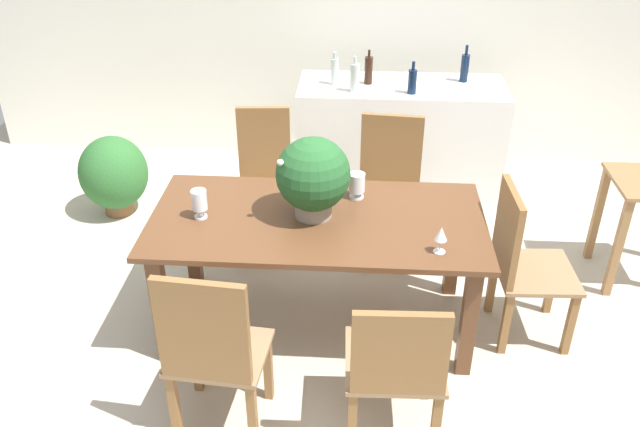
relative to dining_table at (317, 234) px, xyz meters
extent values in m
plane|color=#BCB29E|center=(0.00, -0.06, -0.65)|extent=(7.04, 7.04, 0.00)
cube|color=silver|center=(0.00, 2.54, 0.65)|extent=(6.40, 0.10, 2.60)
cube|color=brown|center=(0.00, 0.00, 0.09)|extent=(1.93, 0.96, 0.03)
cube|color=brown|center=(-0.86, -0.38, -0.29)|extent=(0.08, 0.08, 0.73)
cube|color=brown|center=(0.86, -0.38, -0.29)|extent=(0.08, 0.08, 0.73)
cube|color=brown|center=(-0.86, 0.38, -0.29)|extent=(0.08, 0.08, 0.73)
cube|color=brown|center=(0.86, 0.38, -0.29)|extent=(0.08, 0.08, 0.73)
cube|color=brown|center=(-0.22, -0.65, -0.44)|extent=(0.05, 0.05, 0.43)
cube|color=brown|center=(-0.62, -0.62, -0.44)|extent=(0.05, 0.05, 0.43)
cube|color=brown|center=(-0.25, -0.99, -0.44)|extent=(0.05, 0.05, 0.43)
cube|color=brown|center=(-0.65, -0.96, -0.44)|extent=(0.05, 0.05, 0.43)
cube|color=#8F6F4C|center=(-0.43, -0.81, -0.21)|extent=(0.51, 0.46, 0.03)
cube|color=brown|center=(-0.45, -0.99, 0.08)|extent=(0.44, 0.08, 0.56)
cube|color=brown|center=(0.22, 0.64, -0.44)|extent=(0.05, 0.05, 0.43)
cube|color=brown|center=(0.61, 0.60, -0.44)|extent=(0.05, 0.05, 0.43)
cube|color=brown|center=(0.25, 1.01, -0.44)|extent=(0.05, 0.05, 0.43)
cube|color=brown|center=(0.65, 0.97, -0.44)|extent=(0.05, 0.05, 0.43)
cube|color=#8F6F4C|center=(0.43, 0.81, -0.21)|extent=(0.51, 0.49, 0.03)
cube|color=brown|center=(0.45, 1.01, 0.07)|extent=(0.43, 0.08, 0.54)
cube|color=brown|center=(-0.58, 0.60, -0.44)|extent=(0.05, 0.05, 0.43)
cube|color=brown|center=(-0.25, 0.63, -0.44)|extent=(0.05, 0.05, 0.43)
cube|color=brown|center=(-0.61, 0.98, -0.44)|extent=(0.05, 0.05, 0.43)
cube|color=brown|center=(-0.28, 1.01, -0.44)|extent=(0.05, 0.05, 0.43)
cube|color=#8F6F4C|center=(-0.43, 0.81, -0.21)|extent=(0.44, 0.48, 0.03)
cube|color=brown|center=(-0.45, 1.01, 0.09)|extent=(0.37, 0.07, 0.58)
cube|color=brown|center=(0.63, -0.60, -0.44)|extent=(0.05, 0.05, 0.43)
cube|color=brown|center=(0.23, -0.61, -0.44)|extent=(0.05, 0.05, 0.43)
cube|color=brown|center=(0.64, -1.00, -0.44)|extent=(0.05, 0.05, 0.43)
cube|color=brown|center=(0.24, -1.01, -0.44)|extent=(0.05, 0.05, 0.43)
cube|color=#8F6F4C|center=(0.43, -0.81, -0.21)|extent=(0.49, 0.49, 0.03)
cube|color=brown|center=(0.44, -1.02, 0.03)|extent=(0.44, 0.05, 0.46)
cube|color=brown|center=(1.48, -0.19, -0.44)|extent=(0.05, 0.05, 0.43)
cube|color=brown|center=(1.47, 0.20, -0.44)|extent=(0.05, 0.05, 0.43)
cube|color=brown|center=(1.11, -0.20, -0.44)|extent=(0.05, 0.05, 0.43)
cube|color=brown|center=(1.09, 0.19, -0.44)|extent=(0.05, 0.05, 0.43)
cube|color=#8F6F4C|center=(1.29, 0.00, -0.21)|extent=(0.47, 0.48, 0.03)
cube|color=brown|center=(1.08, -0.01, 0.06)|extent=(0.06, 0.43, 0.53)
cylinder|color=gray|center=(-0.02, 0.03, 0.16)|extent=(0.21, 0.21, 0.11)
sphere|color=#235628|center=(-0.02, 0.03, 0.38)|extent=(0.42, 0.42, 0.42)
sphere|color=silver|center=(0.01, 0.18, 0.43)|extent=(0.04, 0.04, 0.04)
sphere|color=silver|center=(0.00, -0.13, 0.35)|extent=(0.05, 0.05, 0.05)
sphere|color=silver|center=(-0.18, 0.01, 0.36)|extent=(0.04, 0.04, 0.04)
sphere|color=silver|center=(0.08, -0.03, 0.45)|extent=(0.05, 0.05, 0.05)
sphere|color=silver|center=(0.10, -0.02, 0.40)|extent=(0.06, 0.06, 0.06)
sphere|color=silver|center=(-0.19, -0.08, 0.50)|extent=(0.04, 0.04, 0.04)
cylinder|color=silver|center=(0.22, 0.25, 0.12)|extent=(0.09, 0.09, 0.01)
cylinder|color=silver|center=(0.22, 0.25, 0.14)|extent=(0.02, 0.02, 0.03)
cylinder|color=silver|center=(0.22, 0.25, 0.21)|extent=(0.10, 0.10, 0.12)
cylinder|color=silver|center=(-0.67, -0.04, 0.12)|extent=(0.07, 0.07, 0.01)
cylinder|color=silver|center=(-0.67, -0.04, 0.15)|extent=(0.03, 0.03, 0.05)
cylinder|color=silver|center=(-0.67, -0.04, 0.23)|extent=(0.09, 0.09, 0.12)
cylinder|color=silver|center=(0.67, -0.31, 0.11)|extent=(0.06, 0.06, 0.00)
cylinder|color=silver|center=(0.67, -0.31, 0.15)|extent=(0.01, 0.01, 0.07)
cone|color=silver|center=(0.67, -0.31, 0.23)|extent=(0.07, 0.07, 0.08)
cube|color=white|center=(0.55, 1.79, -0.18)|extent=(1.64, 0.64, 0.94)
cylinder|color=#B2BFB7|center=(0.17, 1.61, 0.40)|extent=(0.07, 0.07, 0.22)
cylinder|color=#B2BFB7|center=(0.17, 1.61, 0.53)|extent=(0.02, 0.02, 0.06)
cylinder|color=#0F1E38|center=(1.04, 1.91, 0.39)|extent=(0.06, 0.06, 0.22)
cylinder|color=#0F1E38|center=(1.04, 1.91, 0.54)|extent=(0.02, 0.02, 0.08)
cylinder|color=#0F1E38|center=(0.61, 1.61, 0.38)|extent=(0.07, 0.07, 0.18)
cylinder|color=#0F1E38|center=(0.61, 1.61, 0.50)|extent=(0.02, 0.02, 0.07)
cylinder|color=#B2BFB7|center=(0.01, 1.77, 0.39)|extent=(0.06, 0.06, 0.21)
cylinder|color=#B2BFB7|center=(0.01, 1.77, 0.52)|extent=(0.02, 0.02, 0.05)
cylinder|color=black|center=(0.28, 1.81, 0.39)|extent=(0.06, 0.06, 0.21)
cylinder|color=black|center=(0.28, 1.81, 0.53)|extent=(0.02, 0.02, 0.06)
cube|color=olive|center=(1.91, 0.42, -0.29)|extent=(0.05, 0.05, 0.72)
cube|color=olive|center=(1.91, 0.86, -0.29)|extent=(0.05, 0.05, 0.72)
cylinder|color=brown|center=(-1.69, 1.27, -0.58)|extent=(0.23, 0.23, 0.14)
ellipsoid|color=#2D662D|center=(-1.69, 1.27, -0.30)|extent=(0.53, 0.53, 0.59)
camera|label=1|loc=(0.23, -3.27, 2.06)|focal=37.32mm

